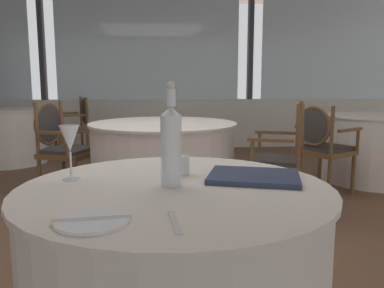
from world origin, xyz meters
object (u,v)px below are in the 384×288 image
(side_plate, at_px, (92,221))
(wine_glass, at_px, (70,140))
(menu_book, at_px, (254,177))
(dining_chair_3_1, at_px, (77,123))
(dining_chair_1_0, at_px, (60,141))
(water_bottle, at_px, (171,144))
(water_tumbler, at_px, (181,165))
(dining_chair_1_1, at_px, (286,150))
(dining_chair_2_0, at_px, (321,142))

(side_plate, distance_m, wine_glass, 0.52)
(menu_book, relative_size, dining_chair_3_1, 0.36)
(menu_book, xyz_separation_m, dining_chair_1_0, (-1.35, 2.58, -0.23))
(water_bottle, xyz_separation_m, wine_glass, (-0.37, 0.11, 0.00))
(water_tumbler, bearing_deg, side_plate, -116.17)
(water_bottle, height_order, water_tumbler, water_bottle)
(water_bottle, xyz_separation_m, dining_chair_1_1, (1.03, 1.84, -0.35))
(dining_chair_1_0, xyz_separation_m, dining_chair_1_1, (2.07, -0.80, 0.02))
(dining_chair_1_0, xyz_separation_m, dining_chair_2_0, (2.61, -0.25, -0.00))
(side_plate, relative_size, water_tumbler, 2.63)
(side_plate, relative_size, menu_book, 0.58)
(water_tumbler, bearing_deg, dining_chair_1_1, 59.42)
(dining_chair_2_0, relative_size, dining_chair_3_1, 1.00)
(menu_book, relative_size, dining_chair_1_1, 0.34)
(menu_book, height_order, dining_chair_3_1, dining_chair_3_1)
(side_plate, distance_m, dining_chair_3_1, 5.16)
(water_bottle, height_order, menu_book, water_bottle)
(side_plate, distance_m, water_bottle, 0.45)
(side_plate, distance_m, menu_book, 0.68)
(menu_book, bearing_deg, side_plate, -125.12)
(dining_chair_3_1, bearing_deg, dining_chair_2_0, 119.12)
(wine_glass, xyz_separation_m, dining_chair_3_1, (-0.92, 4.57, -0.38))
(water_bottle, height_order, dining_chair_2_0, water_bottle)
(menu_book, distance_m, dining_chair_3_1, 4.90)
(side_plate, bearing_deg, dining_chair_1_1, 60.45)
(dining_chair_3_1, bearing_deg, water_tumbler, 84.22)
(side_plate, relative_size, dining_chair_1_0, 0.20)
(wine_glass, relative_size, dining_chair_1_1, 0.21)
(water_tumbler, bearing_deg, dining_chair_1_0, 113.60)
(menu_book, bearing_deg, dining_chair_2_0, 78.04)
(side_plate, height_order, menu_book, menu_book)
(dining_chair_1_0, bearing_deg, water_bottle, -47.41)
(side_plate, bearing_deg, dining_chair_3_1, 101.99)
(wine_glass, bearing_deg, dining_chair_1_0, 104.75)
(water_tumbler, relative_size, dining_chair_3_1, 0.08)
(wine_glass, bearing_deg, dining_chair_3_1, 101.34)
(wine_glass, height_order, water_tumbler, wine_glass)
(menu_book, relative_size, dining_chair_2_0, 0.36)
(dining_chair_1_0, bearing_deg, dining_chair_1_1, 0.00)
(wine_glass, bearing_deg, menu_book, -4.02)
(water_tumbler, distance_m, dining_chair_2_0, 2.71)
(dining_chair_1_0, bearing_deg, menu_book, -41.24)
(wine_glass, distance_m, dining_chair_1_0, 2.65)
(wine_glass, height_order, dining_chair_3_1, wine_glass)
(wine_glass, relative_size, menu_book, 0.62)
(menu_book, bearing_deg, dining_chair_1_0, 134.08)
(side_plate, distance_m, dining_chair_1_0, 3.12)
(dining_chair_3_1, bearing_deg, dining_chair_1_1, 107.06)
(dining_chair_1_1, bearing_deg, dining_chair_2_0, -113.55)
(side_plate, xyz_separation_m, dining_chair_2_0, (1.79, 2.75, -0.23))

